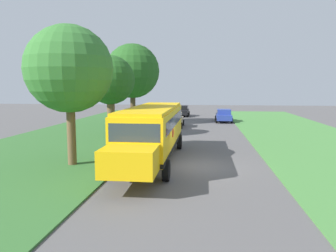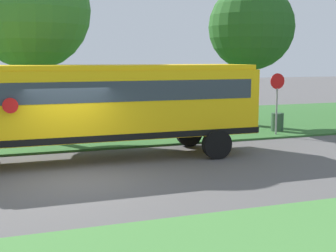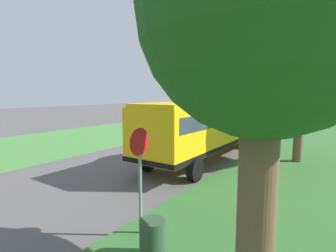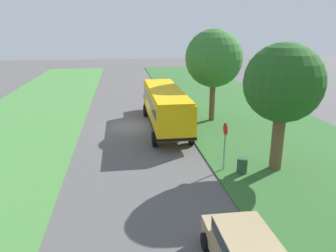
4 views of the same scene
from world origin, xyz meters
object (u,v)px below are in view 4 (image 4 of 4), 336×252
object	(u,v)px
school_bus	(165,104)
stop_sign	(225,141)
car_tan_nearest	(246,252)
trash_bin	(242,166)
oak_tree_beside_bus	(215,58)
oak_tree_roadside_mid	(284,83)

from	to	relation	value
school_bus	stop_sign	size ratio (longest dim) A/B	4.53
car_tan_nearest	trash_bin	distance (m)	7.75
car_tan_nearest	stop_sign	distance (m)	8.13
stop_sign	oak_tree_beside_bus	bearing A→B (deg)	-102.60
oak_tree_beside_bus	stop_sign	xyz separation A→B (m)	(2.23, 9.96, -3.52)
oak_tree_beside_bus	oak_tree_roadside_mid	xyz separation A→B (m)	(-0.72, 10.21, -0.39)
stop_sign	school_bus	bearing A→B (deg)	-75.88
school_bus	oak_tree_roadside_mid	size ratio (longest dim) A/B	1.79
car_tan_nearest	oak_tree_roadside_mid	world-z (taller)	oak_tree_roadside_mid
school_bus	stop_sign	xyz separation A→B (m)	(-2.12, 8.41, -0.19)
school_bus	stop_sign	distance (m)	8.67
car_tan_nearest	oak_tree_roadside_mid	xyz separation A→B (m)	(-4.74, -7.63, 3.99)
school_bus	car_tan_nearest	size ratio (longest dim) A/B	2.82
oak_tree_beside_bus	oak_tree_roadside_mid	distance (m)	10.24
oak_tree_beside_bus	car_tan_nearest	bearing A→B (deg)	77.28
car_tan_nearest	trash_bin	world-z (taller)	car_tan_nearest
car_tan_nearest	oak_tree_roadside_mid	bearing A→B (deg)	-121.85
oak_tree_beside_bus	oak_tree_roadside_mid	bearing A→B (deg)	94.01
oak_tree_beside_bus	stop_sign	distance (m)	10.80
car_tan_nearest	stop_sign	size ratio (longest dim) A/B	1.61
oak_tree_beside_bus	school_bus	bearing A→B (deg)	19.68
trash_bin	school_bus	bearing A→B (deg)	-71.84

